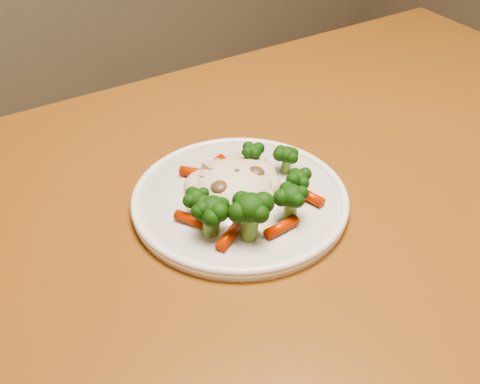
{
  "coord_description": "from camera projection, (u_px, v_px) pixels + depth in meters",
  "views": [
    {
      "loc": [
        -0.56,
        -0.69,
        1.19
      ],
      "look_at": [
        -0.28,
        -0.22,
        0.77
      ],
      "focal_mm": 45.0,
      "sensor_mm": 36.0,
      "label": 1
    }
  ],
  "objects": [
    {
      "name": "dining_table",
      "position": [
        305.0,
        255.0,
        0.79
      ],
      "size": [
        1.12,
        0.76,
        0.75
      ],
      "rotation": [
        0.0,
        0.0,
        0.02
      ],
      "color": "brown",
      "rests_on": "ground"
    },
    {
      "name": "plate",
      "position": [
        240.0,
        202.0,
        0.69
      ],
      "size": [
        0.25,
        0.25,
        0.01
      ],
      "primitive_type": "cylinder",
      "color": "white",
      "rests_on": "dining_table"
    },
    {
      "name": "meal",
      "position": [
        241.0,
        192.0,
        0.67
      ],
      "size": [
        0.18,
        0.17,
        0.05
      ],
      "color": "beige",
      "rests_on": "plate"
    }
  ]
}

